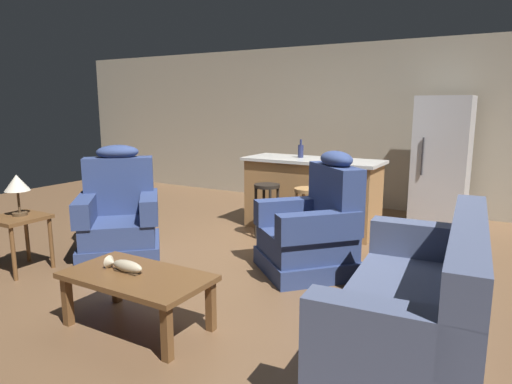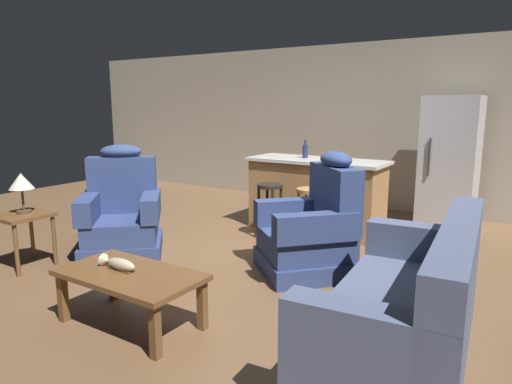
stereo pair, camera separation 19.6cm
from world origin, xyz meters
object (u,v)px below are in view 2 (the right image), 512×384
object	(u,v)px
fish_figurine	(118,264)
table_lamp	(21,183)
couch	(409,311)
recliner_near_island	(313,231)
bar_stool_left	(270,201)
kitchen_island	(316,195)
bar_stool_right	(310,206)
end_table	(23,223)
recliner_near_lamp	(122,216)
coffee_table	(130,279)
bottle_tall_green	(305,151)
refrigerator	(450,162)

from	to	relation	value
fish_figurine	table_lamp	xyz separation A→B (m)	(-1.77, 0.32, 0.41)
couch	recliner_near_island	size ratio (longest dim) A/B	1.64
fish_figurine	bar_stool_left	xyz separation A→B (m)	(-0.20, 2.54, 0.01)
couch	bar_stool_left	world-z (taller)	couch
table_lamp	kitchen_island	xyz separation A→B (m)	(1.90, 2.85, -0.39)
bar_stool_right	end_table	bearing A→B (deg)	-133.13
fish_figurine	recliner_near_island	size ratio (longest dim) A/B	0.28
recliner_near_lamp	kitchen_island	size ratio (longest dim) A/B	0.67
coffee_table	table_lamp	bearing A→B (deg)	170.49
fish_figurine	recliner_near_island	xyz separation A→B (m)	(0.77, 1.76, -0.04)
recliner_near_lamp	bar_stool_left	distance (m)	1.76
end_table	bottle_tall_green	xyz separation A→B (m)	(1.70, 2.93, 0.58)
coffee_table	refrigerator	xyz separation A→B (m)	(1.41, 4.37, 0.52)
couch	bottle_tall_green	bearing A→B (deg)	-56.32
coffee_table	end_table	size ratio (longest dim) A/B	1.96
end_table	bottle_tall_green	world-z (taller)	bottle_tall_green
fish_figurine	couch	size ratio (longest dim) A/B	0.17
coffee_table	end_table	world-z (taller)	end_table
recliner_near_lamp	recliner_near_island	size ratio (longest dim) A/B	1.00
fish_figurine	table_lamp	distance (m)	1.85
kitchen_island	bottle_tall_green	world-z (taller)	bottle_tall_green
coffee_table	kitchen_island	bearing A→B (deg)	89.86
fish_figurine	end_table	size ratio (longest dim) A/B	0.61
recliner_near_lamp	couch	bearing A→B (deg)	38.47
coffee_table	bar_stool_right	size ratio (longest dim) A/B	1.62
recliner_near_island	bar_stool_right	world-z (taller)	recliner_near_island
coffee_table	bar_stool_left	size ratio (longest dim) A/B	1.62
bar_stool_right	recliner_near_lamp	bearing A→B (deg)	-140.06
kitchen_island	recliner_near_island	bearing A→B (deg)	-65.56
bar_stool_left	recliner_near_island	bearing A→B (deg)	-38.81
fish_figurine	recliner_near_island	distance (m)	1.92
table_lamp	recliner_near_island	bearing A→B (deg)	29.61
recliner_near_lamp	refrigerator	size ratio (longest dim) A/B	0.68
kitchen_island	coffee_table	bearing A→B (deg)	-90.14
recliner_near_lamp	refrigerator	xyz separation A→B (m)	(2.82, 3.21, 0.46)
table_lamp	bar_stool_right	size ratio (longest dim) A/B	0.60
table_lamp	bar_stool_left	distance (m)	2.75
table_lamp	bar_stool_left	bearing A→B (deg)	54.74
fish_figurine	recliner_near_lamp	size ratio (longest dim) A/B	0.28
end_table	recliner_near_island	bearing A→B (deg)	30.23
bar_stool_left	bottle_tall_green	world-z (taller)	bottle_tall_green
end_table	kitchen_island	bearing A→B (deg)	56.75
recliner_near_island	coffee_table	bearing A→B (deg)	22.36
fish_figurine	recliner_near_island	bearing A→B (deg)	66.47
fish_figurine	end_table	distance (m)	1.79
recliner_near_island	bar_stool_left	distance (m)	1.24
kitchen_island	bar_stool_right	bearing A→B (deg)	-70.70
coffee_table	recliner_near_lamp	distance (m)	1.83
recliner_near_lamp	bar_stool_right	distance (m)	2.15
recliner_near_lamp	bottle_tall_green	distance (m)	2.47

